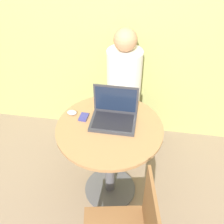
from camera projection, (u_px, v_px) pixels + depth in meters
name	position (u px, v px, depth m)	size (l,w,h in m)	color
ground_plane	(110.00, 189.00, 2.38)	(12.00, 12.00, 0.00)	#7F6B56
back_wall	(126.00, 12.00, 2.22)	(7.00, 0.05, 2.60)	#939956
round_table	(110.00, 147.00, 2.03)	(0.78, 0.78, 0.77)	#4C4C51
laptop	(114.00, 114.00, 1.92)	(0.33, 0.24, 0.25)	#2D2D33
cell_phone	(84.00, 117.00, 1.96)	(0.07, 0.09, 0.02)	navy
computer_mouse	(72.00, 112.00, 1.99)	(0.07, 0.05, 0.03)	#B2B2B7
person_seated	(123.00, 97.00, 2.57)	(0.34, 0.50, 1.25)	#4C4742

